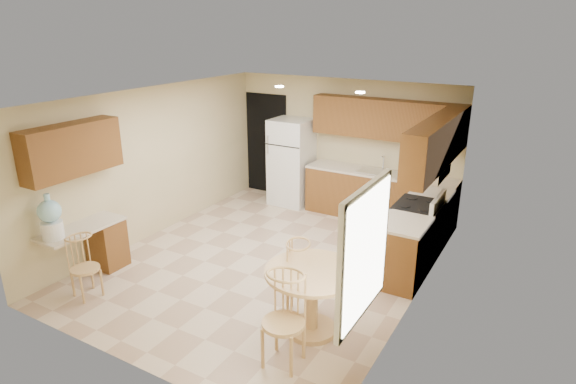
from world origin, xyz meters
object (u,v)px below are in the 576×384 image
Objects in this scene: stove at (416,231)px; chair_table_a at (298,276)px; chair_table_b at (278,317)px; water_crock at (51,219)px; chair_desk at (79,264)px; dining_table at (312,292)px; refrigerator at (291,162)px.

chair_table_a is at bearing -109.12° from stove.
stove is at bearing -104.68° from chair_table_b.
water_crock is at bearing -3.41° from chair_table_b.
chair_table_a is 2.88m from chair_desk.
stove is 0.99× the size of dining_table.
refrigerator reaches higher than chair_desk.
refrigerator is at bearing 76.92° from water_crock.
refrigerator is at bearing -67.25° from chair_table_b.
water_crock reaches higher than chair_table_b.
chair_desk is (-3.47, -3.31, 0.05)m from stove.
water_crock is (-3.92, -3.30, 0.58)m from stove.
chair_table_a is 3.33m from water_crock.
stove is 1.76× the size of water_crock.
chair_table_a is at bearing 149.37° from dining_table.
dining_table is (2.35, -3.66, -0.32)m from refrigerator.
chair_table_a is (-0.27, 0.16, 0.06)m from dining_table.
chair_table_a is (2.08, -3.50, -0.26)m from refrigerator.
chair_desk is at bearing -88.99° from chair_table_a.
chair_table_a is at bearing 122.89° from chair_desk.
water_crock reaches higher than stove.
refrigerator is 1.64× the size of chair_table_b.
refrigerator is 1.57× the size of stove.
chair_desk is at bearing -2.90° from chair_table_b.
water_crock reaches higher than dining_table.
chair_table_b is at bearing -99.36° from stove.
chair_table_b is (-0.52, -3.19, 0.17)m from stove.
chair_desk is at bearing -1.43° from water_crock.
chair_table_a reaches higher than chair_desk.
dining_table is 0.31m from chair_table_a.
refrigerator is 2.75× the size of water_crock.
dining_table is at bearing -102.16° from stove.
dining_table is at bearing -57.27° from refrigerator.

